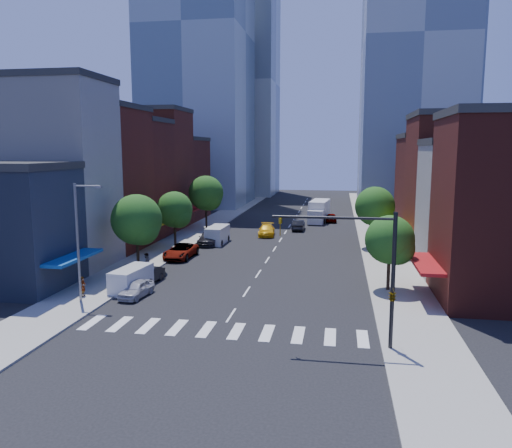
{
  "coord_description": "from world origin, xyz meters",
  "views": [
    {
      "loc": [
        7.32,
        -33.16,
        11.65
      ],
      "look_at": [
        0.05,
        10.39,
        5.0
      ],
      "focal_mm": 35.0,
      "sensor_mm": 36.0,
      "label": 1
    }
  ],
  "objects_px": {
    "parked_car_second": "(147,276)",
    "box_truck": "(319,212)",
    "parked_car_third": "(181,251)",
    "pedestrian_near": "(83,286)",
    "taxi": "(267,230)",
    "traffic_car_far": "(331,218)",
    "parked_car_rear": "(208,238)",
    "cargo_van_near": "(131,280)",
    "parked_car_front": "(136,289)",
    "traffic_car_oncoming": "(298,225)",
    "cargo_van_far": "(217,235)",
    "pedestrian_far": "(146,262)"
  },
  "relations": [
    {
      "from": "parked_car_second",
      "to": "box_truck",
      "type": "relative_size",
      "value": 0.48
    },
    {
      "from": "parked_car_third",
      "to": "pedestrian_near",
      "type": "bearing_deg",
      "value": -99.73
    },
    {
      "from": "taxi",
      "to": "traffic_car_far",
      "type": "relative_size",
      "value": 1.23
    },
    {
      "from": "parked_car_rear",
      "to": "cargo_van_near",
      "type": "height_order",
      "value": "cargo_van_near"
    },
    {
      "from": "parked_car_third",
      "to": "traffic_car_far",
      "type": "distance_m",
      "value": 33.79
    },
    {
      "from": "parked_car_front",
      "to": "box_truck",
      "type": "xyz_separation_m",
      "value": [
        12.59,
        44.18,
        0.95
      ]
    },
    {
      "from": "cargo_van_near",
      "to": "traffic_car_oncoming",
      "type": "xyz_separation_m",
      "value": [
        11.15,
        33.6,
        -0.21
      ]
    },
    {
      "from": "parked_car_third",
      "to": "parked_car_rear",
      "type": "height_order",
      "value": "parked_car_rear"
    },
    {
      "from": "cargo_van_far",
      "to": "box_truck",
      "type": "distance_m",
      "value": 24.02
    },
    {
      "from": "box_truck",
      "to": "pedestrian_far",
      "type": "bearing_deg",
      "value": -105.69
    },
    {
      "from": "parked_car_front",
      "to": "traffic_car_far",
      "type": "distance_m",
      "value": 46.58
    },
    {
      "from": "box_truck",
      "to": "traffic_car_far",
      "type": "bearing_deg",
      "value": 8.12
    },
    {
      "from": "taxi",
      "to": "pedestrian_far",
      "type": "bearing_deg",
      "value": -115.91
    },
    {
      "from": "taxi",
      "to": "parked_car_rear",
      "type": "bearing_deg",
      "value": -135.28
    },
    {
      "from": "pedestrian_near",
      "to": "pedestrian_far",
      "type": "distance_m",
      "value": 8.62
    },
    {
      "from": "parked_car_rear",
      "to": "box_truck",
      "type": "height_order",
      "value": "box_truck"
    },
    {
      "from": "parked_car_front",
      "to": "cargo_van_near",
      "type": "height_order",
      "value": "cargo_van_near"
    },
    {
      "from": "parked_car_second",
      "to": "cargo_van_far",
      "type": "distance_m",
      "value": 19.29
    },
    {
      "from": "cargo_van_near",
      "to": "pedestrian_far",
      "type": "bearing_deg",
      "value": 105.37
    },
    {
      "from": "parked_car_rear",
      "to": "cargo_van_far",
      "type": "distance_m",
      "value": 1.27
    },
    {
      "from": "parked_car_front",
      "to": "parked_car_second",
      "type": "bearing_deg",
      "value": 105.87
    },
    {
      "from": "parked_car_rear",
      "to": "cargo_van_near",
      "type": "relative_size",
      "value": 1.15
    },
    {
      "from": "cargo_van_near",
      "to": "pedestrian_far",
      "type": "relative_size",
      "value": 2.66
    },
    {
      "from": "parked_car_second",
      "to": "box_truck",
      "type": "bearing_deg",
      "value": 78.5
    },
    {
      "from": "parked_car_rear",
      "to": "cargo_van_near",
      "type": "distance_m",
      "value": 20.82
    },
    {
      "from": "traffic_car_oncoming",
      "to": "pedestrian_near",
      "type": "bearing_deg",
      "value": 68.51
    },
    {
      "from": "parked_car_rear",
      "to": "cargo_van_far",
      "type": "relative_size",
      "value": 1.07
    },
    {
      "from": "cargo_van_far",
      "to": "pedestrian_near",
      "type": "height_order",
      "value": "cargo_van_far"
    },
    {
      "from": "parked_car_rear",
      "to": "cargo_van_near",
      "type": "bearing_deg",
      "value": -99.02
    },
    {
      "from": "parked_car_third",
      "to": "parked_car_second",
      "type": "bearing_deg",
      "value": -86.8
    },
    {
      "from": "box_truck",
      "to": "pedestrian_near",
      "type": "xyz_separation_m",
      "value": [
        -16.63,
        -45.09,
        -0.68
      ]
    },
    {
      "from": "parked_car_third",
      "to": "cargo_van_far",
      "type": "relative_size",
      "value": 1.1
    },
    {
      "from": "parked_car_front",
      "to": "pedestrian_far",
      "type": "distance_m",
      "value": 7.8
    },
    {
      "from": "cargo_van_far",
      "to": "pedestrian_far",
      "type": "distance_m",
      "value": 16.02
    },
    {
      "from": "parked_car_front",
      "to": "pedestrian_far",
      "type": "bearing_deg",
      "value": 111.86
    },
    {
      "from": "cargo_van_far",
      "to": "traffic_car_far",
      "type": "relative_size",
      "value": 1.21
    },
    {
      "from": "cargo_van_far",
      "to": "parked_car_rear",
      "type": "bearing_deg",
      "value": -134.56
    },
    {
      "from": "parked_car_front",
      "to": "box_truck",
      "type": "relative_size",
      "value": 0.45
    },
    {
      "from": "pedestrian_far",
      "to": "cargo_van_far",
      "type": "bearing_deg",
      "value": 163.28
    },
    {
      "from": "cargo_van_near",
      "to": "pedestrian_near",
      "type": "relative_size",
      "value": 3.03
    },
    {
      "from": "cargo_van_near",
      "to": "pedestrian_far",
      "type": "distance_m",
      "value": 6.0
    },
    {
      "from": "parked_car_front",
      "to": "parked_car_rear",
      "type": "xyz_separation_m",
      "value": [
        -0.03,
        22.36,
        0.13
      ]
    },
    {
      "from": "parked_car_second",
      "to": "pedestrian_near",
      "type": "distance_m",
      "value": 5.95
    },
    {
      "from": "parked_car_front",
      "to": "cargo_van_far",
      "type": "bearing_deg",
      "value": 93.81
    },
    {
      "from": "parked_car_rear",
      "to": "traffic_car_far",
      "type": "distance_m",
      "value": 26.31
    },
    {
      "from": "traffic_car_far",
      "to": "box_truck",
      "type": "distance_m",
      "value": 2.18
    },
    {
      "from": "cargo_van_near",
      "to": "traffic_car_oncoming",
      "type": "relative_size",
      "value": 1.04
    },
    {
      "from": "parked_car_front",
      "to": "traffic_car_far",
      "type": "xyz_separation_m",
      "value": [
        14.57,
        44.24,
        0.05
      ]
    },
    {
      "from": "traffic_car_oncoming",
      "to": "pedestrian_far",
      "type": "relative_size",
      "value": 2.56
    },
    {
      "from": "parked_car_front",
      "to": "parked_car_second",
      "type": "distance_m",
      "value": 4.07
    }
  ]
}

